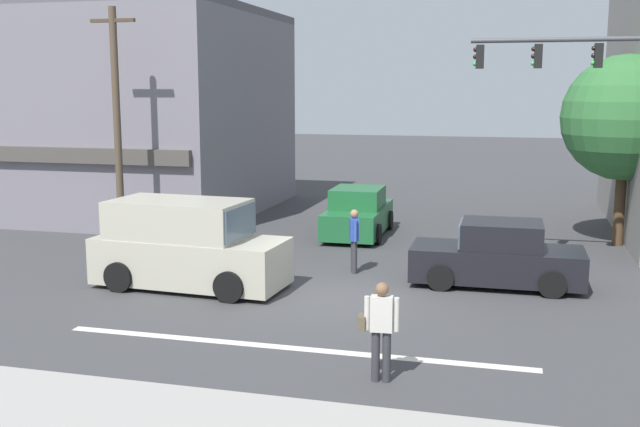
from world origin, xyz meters
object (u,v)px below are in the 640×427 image
object	(u,v)px
street_tree	(625,118)
pedestrian_foreground_with_bag	(380,325)
traffic_light_mast	(611,106)
utility_pole_near_left	(117,125)
sedan_parked_curbside	(358,214)
pedestrian_mid_crossing	(354,237)
van_waiting_far	(187,246)
sedan_crossing_leftbound	(498,257)

from	to	relation	value
street_tree	pedestrian_foreground_with_bag	world-z (taller)	street_tree
traffic_light_mast	street_tree	bearing A→B (deg)	77.82
pedestrian_foreground_with_bag	utility_pole_near_left	bearing A→B (deg)	138.22
street_tree	utility_pole_near_left	world-z (taller)	utility_pole_near_left
sedan_parked_curbside	pedestrian_mid_crossing	world-z (taller)	pedestrian_mid_crossing
street_tree	traffic_light_mast	xyz separation A→B (m)	(-0.86, -3.97, 0.43)
sedan_parked_curbside	van_waiting_far	bearing A→B (deg)	-109.79
utility_pole_near_left	pedestrian_mid_crossing	world-z (taller)	utility_pole_near_left
sedan_crossing_leftbound	sedan_parked_curbside	size ratio (longest dim) A/B	1.00
sedan_parked_curbside	pedestrian_mid_crossing	size ratio (longest dim) A/B	2.48
sedan_crossing_leftbound	pedestrian_mid_crossing	bearing A→B (deg)	174.51
pedestrian_mid_crossing	van_waiting_far	bearing A→B (deg)	-146.20
utility_pole_near_left	sedan_parked_curbside	world-z (taller)	utility_pole_near_left
street_tree	utility_pole_near_left	size ratio (longest dim) A/B	0.81
pedestrian_mid_crossing	sedan_crossing_leftbound	bearing A→B (deg)	-5.49
street_tree	utility_pole_near_left	bearing A→B (deg)	-164.33
traffic_light_mast	utility_pole_near_left	bearing A→B (deg)	-179.54
utility_pole_near_left	sedan_parked_curbside	distance (m)	8.03
utility_pole_near_left	sedan_crossing_leftbound	xyz separation A→B (m)	(11.12, -1.72, -2.98)
utility_pole_near_left	sedan_crossing_leftbound	distance (m)	11.64
traffic_light_mast	sedan_crossing_leftbound	xyz separation A→B (m)	(-2.58, -1.83, -3.59)
sedan_crossing_leftbound	van_waiting_far	xyz separation A→B (m)	(-7.23, -2.05, 0.29)
street_tree	pedestrian_foreground_with_bag	bearing A→B (deg)	-112.23
sedan_parked_curbside	van_waiting_far	distance (m)	7.82
van_waiting_far	sedan_crossing_leftbound	bearing A→B (deg)	15.85
pedestrian_mid_crossing	utility_pole_near_left	bearing A→B (deg)	169.61
sedan_parked_curbside	pedestrian_mid_crossing	distance (m)	5.05
utility_pole_near_left	traffic_light_mast	bearing A→B (deg)	0.46
utility_pole_near_left	van_waiting_far	world-z (taller)	utility_pole_near_left
traffic_light_mast	sedan_crossing_leftbound	size ratio (longest dim) A/B	1.51
sedan_crossing_leftbound	pedestrian_foreground_with_bag	distance (m)	6.93
utility_pole_near_left	traffic_light_mast	xyz separation A→B (m)	(13.70, 0.11, 0.61)
sedan_parked_curbside	pedestrian_foreground_with_bag	world-z (taller)	pedestrian_foreground_with_bag
street_tree	pedestrian_mid_crossing	world-z (taller)	street_tree
street_tree	van_waiting_far	size ratio (longest dim) A/B	1.23
van_waiting_far	traffic_light_mast	bearing A→B (deg)	21.61
utility_pole_near_left	sedan_parked_curbside	size ratio (longest dim) A/B	1.71
traffic_light_mast	van_waiting_far	bearing A→B (deg)	-158.39
utility_pole_near_left	pedestrian_foreground_with_bag	size ratio (longest dim) A/B	4.24
traffic_light_mast	sedan_parked_curbside	bearing A→B (deg)	154.15
pedestrian_foreground_with_bag	pedestrian_mid_crossing	size ratio (longest dim) A/B	1.00
sedan_crossing_leftbound	sedan_parked_curbside	xyz separation A→B (m)	(-4.58, 5.30, 0.00)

